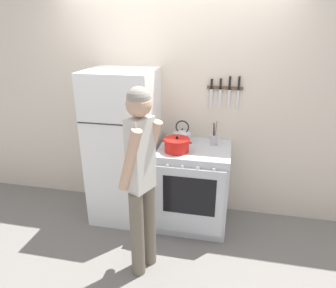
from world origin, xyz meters
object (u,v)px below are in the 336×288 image
at_px(stove_range, 193,186).
at_px(person, 141,174).
at_px(utensil_jar, 214,139).
at_px(dutch_oven_pot, 177,145).
at_px(tea_kettle, 182,136).
at_px(refrigerator, 124,148).

bearing_deg(stove_range, person, -113.97).
bearing_deg(utensil_jar, dutch_oven_pot, -143.25).
xyz_separation_m(tea_kettle, person, (-0.19, -0.94, -0.02)).
distance_m(tea_kettle, person, 0.96).
xyz_separation_m(stove_range, utensil_jar, (0.19, 0.16, 0.51)).
bearing_deg(dutch_oven_pot, stove_range, 31.51).
bearing_deg(dutch_oven_pot, tea_kettle, 87.14).
bearing_deg(refrigerator, dutch_oven_pot, -11.71).
bearing_deg(tea_kettle, refrigerator, -168.07).
bearing_deg(stove_range, dutch_oven_pot, -148.49).
bearing_deg(person, stove_range, -0.71).
height_order(refrigerator, tea_kettle, refrigerator).
bearing_deg(tea_kettle, dutch_oven_pot, -92.86).
height_order(refrigerator, utensil_jar, refrigerator).
xyz_separation_m(refrigerator, utensil_jar, (0.98, 0.14, 0.13)).
relative_size(stove_range, tea_kettle, 3.62).
distance_m(stove_range, utensil_jar, 0.57).
xyz_separation_m(stove_range, dutch_oven_pot, (-0.17, -0.10, 0.52)).
xyz_separation_m(stove_range, person, (-0.35, -0.78, 0.50)).
relative_size(refrigerator, utensil_jar, 6.41).
relative_size(refrigerator, dutch_oven_pot, 5.61).
distance_m(refrigerator, stove_range, 0.88).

